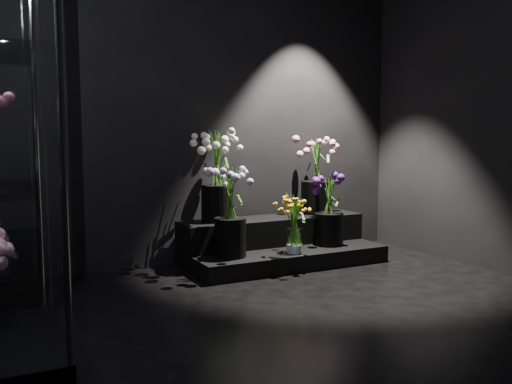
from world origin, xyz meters
TOP-DOWN VIEW (x-y plane):
  - floor at (0.00, 0.00)m, footprint 4.00×4.00m
  - wall_back at (0.00, 2.00)m, footprint 4.00×0.00m
  - display_riser at (0.63, 1.66)m, footprint 1.68×0.75m
  - bouquet_orange_bells at (0.59, 1.33)m, footprint 0.30×0.30m
  - bouquet_lilac at (0.08, 1.45)m, footprint 0.48×0.48m
  - bouquet_purple at (1.04, 1.49)m, footprint 0.37×0.37m
  - bouquet_cream_roses at (0.11, 1.80)m, footprint 0.39×0.39m
  - bouquet_pink_roses at (1.11, 1.79)m, footprint 0.48×0.48m

SIDE VIEW (x-z plane):
  - floor at x=0.00m, z-range 0.00..0.00m
  - display_riser at x=0.63m, z-range -0.03..0.34m
  - bouquet_orange_bells at x=0.59m, z-range 0.15..0.64m
  - bouquet_purple at x=1.04m, z-range 0.16..0.77m
  - bouquet_lilac at x=0.08m, z-range 0.19..0.91m
  - bouquet_pink_roses at x=1.11m, z-range 0.41..1.10m
  - bouquet_cream_roses at x=0.11m, z-range 0.42..1.18m
  - wall_back at x=0.00m, z-range -0.60..3.40m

